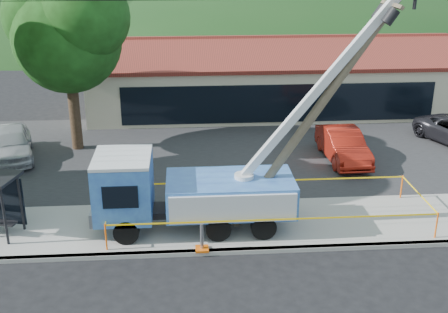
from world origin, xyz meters
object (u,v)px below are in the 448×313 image
car_silver (14,160)px  utility_truck (190,188)px  car_red (342,162)px  leaning_pole (324,100)px

car_silver → utility_truck: bearing=-57.9°
car_silver → car_red: (16.09, -1.38, 0.00)m
utility_truck → leaning_pole: 5.74m
leaning_pole → car_red: leaning_pole is taller
leaning_pole → car_red: (2.75, 6.40, -4.93)m
car_silver → leaning_pole: bearing=-45.7°
leaning_pole → car_silver: bearing=149.7°
leaning_pole → car_silver: 16.21m
car_red → utility_truck: bearing=-141.0°
utility_truck → leaning_pole: bearing=0.8°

